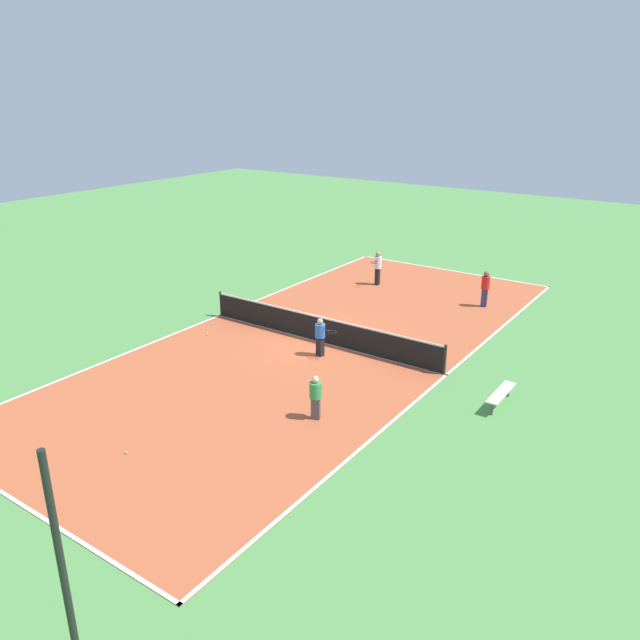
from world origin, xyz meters
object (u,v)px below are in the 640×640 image
Objects in this scene: player_near_blue at (320,335)px; fence_post_back_left at (63,574)px; bench at (501,394)px; tennis_ball_near_net at (441,371)px; tennis_net at (320,328)px; player_coach_red at (485,287)px; tennis_ball_midcourt at (207,335)px; tennis_ball_right_alley at (126,452)px; player_near_white at (378,266)px; player_far_green at (316,395)px; tennis_ball_left_sideline at (443,354)px.

fence_post_back_left is (-4.30, 13.07, 1.36)m from player_near_blue.
bench reaches higher than tennis_ball_near_net.
player_coach_red reaches higher than tennis_net.
tennis_ball_near_net is (-1.30, 7.40, -0.89)m from player_coach_red.
bench is 25.53× the size of tennis_ball_midcourt.
player_near_white is at bearing -82.89° from tennis_ball_right_alley.
player_coach_red is 12.46m from player_far_green.
player_near_white is 24.34× the size of tennis_ball_near_net.
player_near_white is 5.53m from player_coach_red.
tennis_ball_midcourt is 9.17m from tennis_ball_near_net.
tennis_ball_left_sideline is at bearing -111.07° from tennis_ball_right_alley.
tennis_net is 151.33× the size of tennis_ball_right_alley.
player_coach_red reaches higher than player_near_blue.
bench is 0.40× the size of fence_post_back_left.
player_coach_red is (-3.63, -7.51, 0.38)m from tennis_net.
tennis_ball_left_sideline is (-6.29, 6.21, -0.91)m from player_near_white.
bench is (-7.41, 1.04, -0.18)m from tennis_net.
tennis_ball_near_net is at bearing 32.80° from player_near_white.
bench is 12.77m from player_near_white.
player_near_blue is 20.82× the size of tennis_ball_right_alley.
player_coach_red is (-2.87, -8.59, 0.12)m from player_near_blue.
bench is at bearing -130.89° from tennis_ball_right_alley.
tennis_ball_left_sideline is at bearing 56.16° from player_far_green.
tennis_net is at bearing 4.63° from player_near_white.
fence_post_back_left reaches higher than player_near_blue.
tennis_ball_right_alley is at bearing 68.93° from tennis_ball_left_sideline.
tennis_ball_left_sideline is (0.54, -1.37, 0.00)m from tennis_ball_near_net.
player_near_white reaches higher than tennis_ball_midcourt.
tennis_ball_right_alley is (3.40, 16.84, -0.89)m from player_coach_red.
tennis_ball_right_alley is 10.54m from tennis_ball_near_net.
player_near_blue is 20.82× the size of tennis_ball_near_net.
player_near_white is 24.34× the size of tennis_ball_right_alley.
player_near_white is at bearing -44.66° from tennis_ball_left_sideline.
tennis_ball_midcourt is at bearing 134.09° from player_far_green.
tennis_net is at bearing -97.98° from bench.
fence_post_back_left is at bearing -10.14° from bench.
player_far_green is at bearing -46.75° from bench.
tennis_net is at bearing -153.36° from tennis_ball_midcourt.
tennis_ball_near_net is at bearing 111.44° from tennis_ball_left_sideline.
tennis_ball_right_alley is 0.02× the size of fence_post_back_left.
tennis_ball_near_net and tennis_ball_left_sideline have the same top height.
bench is 25.53× the size of tennis_ball_right_alley.
tennis_ball_right_alley is 1.00× the size of tennis_ball_near_net.
player_near_white reaches higher than player_far_green.
player_near_blue reaches higher than player_far_green.
bench is 13.44m from fence_post_back_left.
tennis_ball_midcourt is (4.75, 0.92, -0.76)m from player_near_blue.
tennis_net is 15.12m from fence_post_back_left.
fence_post_back_left reaches higher than tennis_ball_right_alley.
tennis_ball_right_alley is at bearing -2.08° from player_near_white.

